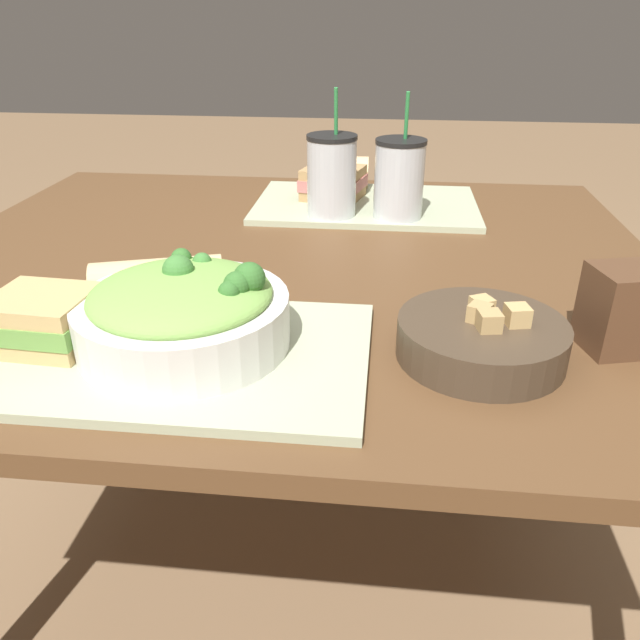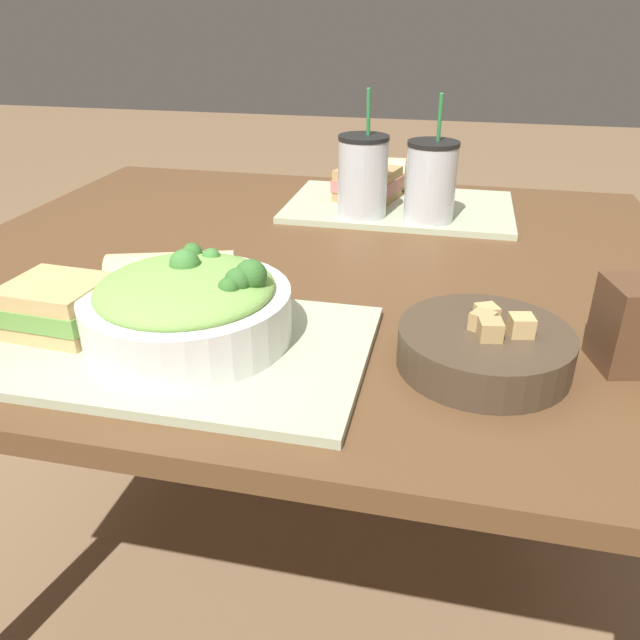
# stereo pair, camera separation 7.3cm
# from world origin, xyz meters

# --- Properties ---
(ground_plane) EXTENTS (12.00, 12.00, 0.00)m
(ground_plane) POSITION_xyz_m (0.00, 0.00, 0.00)
(ground_plane) COLOR #846647
(dining_table) EXTENTS (1.24, 1.07, 0.72)m
(dining_table) POSITION_xyz_m (0.00, 0.00, 0.64)
(dining_table) COLOR brown
(dining_table) RESTS_ON ground_plane
(tray_near) EXTENTS (0.46, 0.30, 0.01)m
(tray_near) POSITION_xyz_m (-0.08, -0.34, 0.73)
(tray_near) COLOR #B2BC99
(tray_near) RESTS_ON dining_table
(tray_far) EXTENTS (0.46, 0.30, 0.01)m
(tray_far) POSITION_xyz_m (0.12, 0.31, 0.73)
(tray_far) COLOR #B2BC99
(tray_far) RESTS_ON dining_table
(salad_bowl) EXTENTS (0.25, 0.25, 0.11)m
(salad_bowl) POSITION_xyz_m (-0.07, -0.33, 0.78)
(salad_bowl) COLOR white
(salad_bowl) RESTS_ON tray_near
(soup_bowl) EXTENTS (0.20, 0.20, 0.07)m
(soup_bowl) POSITION_xyz_m (0.28, -0.30, 0.75)
(soup_bowl) COLOR #473828
(soup_bowl) RESTS_ON dining_table
(sandwich_near) EXTENTS (0.12, 0.11, 0.06)m
(sandwich_near) POSITION_xyz_m (-0.24, -0.34, 0.77)
(sandwich_near) COLOR tan
(sandwich_near) RESTS_ON tray_near
(baguette_near) EXTENTS (0.18, 0.12, 0.07)m
(baguette_near) POSITION_xyz_m (-0.13, -0.23, 0.77)
(baguette_near) COLOR #DBBC84
(baguette_near) RESTS_ON tray_near
(sandwich_far) EXTENTS (0.14, 0.14, 0.06)m
(sandwich_far) POSITION_xyz_m (0.05, 0.33, 0.77)
(sandwich_far) COLOR tan
(sandwich_far) RESTS_ON tray_far
(baguette_far) EXTENTS (0.13, 0.07, 0.07)m
(baguette_far) POSITION_xyz_m (0.06, 0.41, 0.77)
(baguette_far) COLOR #DBBC84
(baguette_far) RESTS_ON tray_far
(drink_cup_dark) EXTENTS (0.10, 0.10, 0.24)m
(drink_cup_dark) POSITION_xyz_m (0.06, 0.21, 0.81)
(drink_cup_dark) COLOR silver
(drink_cup_dark) RESTS_ON tray_far
(drink_cup_red) EXTENTS (0.10, 0.10, 0.23)m
(drink_cup_red) POSITION_xyz_m (0.19, 0.21, 0.80)
(drink_cup_red) COLOR silver
(drink_cup_red) RESTS_ON tray_far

